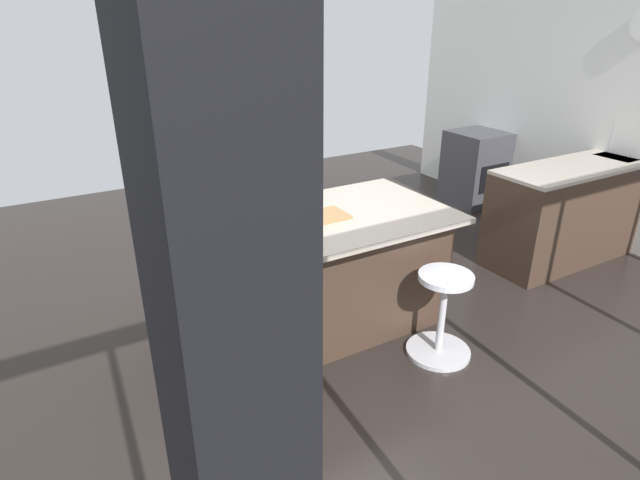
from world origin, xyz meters
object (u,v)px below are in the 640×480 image
Objects in this scene: stool_middle at (283,374)px; kitchen_island at (313,275)px; stool_by_window at (442,317)px; water_bottle at (295,212)px; apple_red at (312,216)px; oven_range at (475,168)px; cutting_board at (321,217)px.

kitchen_island is at bearing -130.41° from stool_middle.
stool_middle is (1.19, 0.00, 0.00)m from stool_by_window.
stool_middle is 1.96× the size of water_bottle.
stool_by_window is at bearing 145.19° from water_bottle.
apple_red is at bearing -131.62° from stool_middle.
stool_by_window is 1.96× the size of water_bottle.
oven_range reaches higher than stool_middle.
cutting_board is at bearing -150.17° from apple_red.
cutting_board is (0.56, -0.66, 0.61)m from stool_by_window.
stool_by_window is 1.22m from water_bottle.
oven_range is at bearing -154.76° from kitchen_island.
apple_red reaches higher than kitchen_island.
stool_by_window is 8.61× the size of apple_red.
cutting_board is (-0.04, 0.04, 0.45)m from kitchen_island.
kitchen_island is (3.05, 1.44, 0.01)m from oven_range.
cutting_board reaches higher than oven_range.
kitchen_island is 0.45m from cutting_board.
apple_red is (0.06, 0.10, 0.50)m from kitchen_island.
kitchen_island reaches higher than stool_middle.
apple_red is at bearing 26.31° from oven_range.
water_bottle is (3.26, 1.58, 0.58)m from oven_range.
kitchen_island is at bearing -122.38° from apple_red.
stool_by_window is 1.11m from apple_red.
oven_range is 3.39m from cutting_board.
apple_red is (3.12, 1.54, 0.51)m from oven_range.
water_bottle is (0.21, 0.14, 0.56)m from kitchen_island.
water_bottle reaches higher than stool_by_window.
water_bottle reaches higher than cutting_board.
apple_red is (-0.53, -0.60, 0.66)m from stool_middle.
oven_range reaches higher than stool_by_window.
stool_middle is at bearing 55.26° from water_bottle.
cutting_board is (-0.63, -0.66, 0.61)m from stool_middle.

